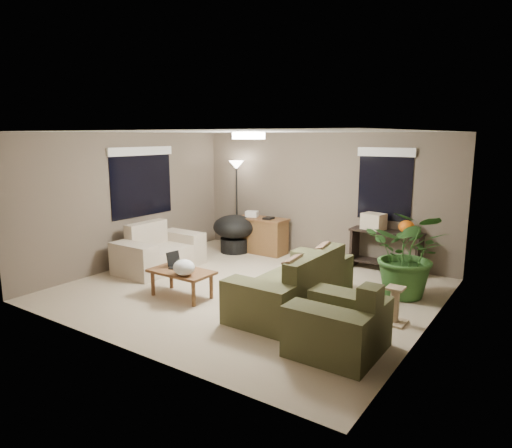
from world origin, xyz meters
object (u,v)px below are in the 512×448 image
Objects in this scene: desk at (262,235)px; console_table at (386,248)px; coffee_table at (181,274)px; floor_lamp at (236,175)px; houseplant at (409,263)px; cat_scratching_post at (394,308)px; loveseat at (159,253)px; main_sofa at (295,287)px; papasan_chair at (234,231)px; armchair at (339,327)px.

console_table is at bearing 4.04° from desk.
coffee_table is 3.47m from floor_lamp.
houseplant is at bearing -16.29° from desk.
desk is at bearing -175.96° from console_table.
floor_lamp is 3.82× the size of cat_scratching_post.
loveseat is 4.18m from console_table.
desk is 1.42m from floor_lamp.
main_sofa reaches higher than papasan_chair.
houseplant is 2.74× the size of cat_scratching_post.
loveseat reaches higher than desk.
console_table is (2.59, 0.18, 0.06)m from desk.
houseplant reaches higher than coffee_table.
armchair is at bearing -93.10° from houseplant.
armchair reaches higher than papasan_chair.
floor_lamp reaches higher than coffee_table.
coffee_table is 1.10× the size of papasan_chair.
floor_lamp reaches higher than houseplant.
floor_lamp is (-3.31, -0.09, 1.16)m from console_table.
console_table is at bearing 32.39° from loveseat.
desk is 3.48m from houseplant.
houseplant is at bearing -57.20° from console_table.
coffee_table is 2.84m from papasan_chair.
cat_scratching_post is at bearing -27.42° from floor_lamp.
console_table is at bearing 55.67° from coffee_table.
floor_lamp is at bearing -178.39° from console_table.
coffee_table is at bearing -69.74° from papasan_chair.
armchair reaches higher than desk.
houseplant reaches higher than papasan_chair.
houseplant is (3.85, -0.71, 0.07)m from papasan_chair.
desk is at bearing 163.71° from houseplant.
coffee_table is 3.48m from houseplant.
papasan_chair is at bearing 141.42° from armchair.
main_sofa is 3.06m from loveseat.
loveseat is at bearing 164.02° from armchair.
cat_scratching_post is (4.42, -0.04, -0.08)m from loveseat.
console_table is 3.14m from papasan_chair.
loveseat reaches higher than console_table.
main_sofa is 2.55m from console_table.
desk is 0.59m from papasan_chair.
floor_lamp is at bearing 84.15° from loveseat.
papasan_chair reaches higher than coffee_table.
main_sofa is 2.42× the size of papasan_chair.
papasan_chair is 1.20m from floor_lamp.
coffee_table is at bearing -68.58° from floor_lamp.
cat_scratching_post is (0.27, 1.15, -0.08)m from armchair.
coffee_table is 0.52× the size of floor_lamp.
desk is at bearing 149.05° from cat_scratching_post.
houseplant is 1.17m from cat_scratching_post.
main_sofa is at bearing 139.75° from armchair.
floor_lamp is at bearing 165.27° from houseplant.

